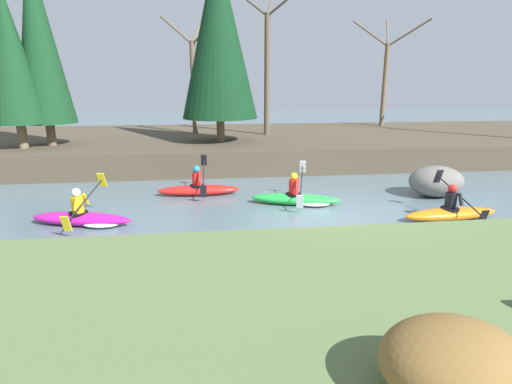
% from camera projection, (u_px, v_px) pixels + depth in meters
% --- Properties ---
extents(ground_plane, '(90.00, 90.00, 0.00)m').
position_uv_depth(ground_plane, '(332.00, 220.00, 10.89)').
color(ground_plane, slate).
extents(riverbank_near, '(44.00, 6.30, 0.73)m').
position_uv_depth(riverbank_near, '(453.00, 327.00, 5.53)').
color(riverbank_near, '#5B7042').
rests_on(riverbank_near, ground).
extents(riverbank_far, '(44.00, 11.07, 1.03)m').
position_uv_depth(riverbank_far, '(270.00, 144.00, 21.14)').
color(riverbank_far, '#4C4233').
rests_on(riverbank_far, ground).
extents(conifer_tree_far_left, '(2.21, 2.21, 6.28)m').
position_uv_depth(conifer_tree_far_left, '(10.00, 55.00, 15.51)').
color(conifer_tree_far_left, '#7A664C').
rests_on(conifer_tree_far_left, riverbank_far).
extents(conifer_tree_left, '(2.28, 2.28, 7.84)m').
position_uv_depth(conifer_tree_left, '(38.00, 37.00, 16.09)').
color(conifer_tree_left, brown).
rests_on(conifer_tree_left, riverbank_far).
extents(conifer_tree_mid_left, '(3.36, 3.36, 8.19)m').
position_uv_depth(conifer_tree_mid_left, '(218.00, 34.00, 17.11)').
color(conifer_tree_mid_left, brown).
rests_on(conifer_tree_mid_left, riverbank_far).
extents(bare_tree_upstream, '(3.42, 3.38, 6.19)m').
position_uv_depth(bare_tree_upstream, '(194.00, 76.00, 20.61)').
color(bare_tree_upstream, brown).
rests_on(bare_tree_upstream, riverbank_far).
extents(bare_tree_mid_upstream, '(4.30, 4.24, 7.86)m').
position_uv_depth(bare_tree_mid_upstream, '(268.00, 60.00, 19.92)').
color(bare_tree_mid_upstream, brown).
rests_on(bare_tree_mid_upstream, riverbank_far).
extents(bare_tree_mid_downstream, '(3.57, 3.53, 6.48)m').
position_uv_depth(bare_tree_mid_downstream, '(385.00, 75.00, 24.27)').
color(bare_tree_mid_downstream, brown).
rests_on(bare_tree_mid_downstream, riverbank_far).
extents(shrub_clump_nearest, '(1.40, 1.16, 0.76)m').
position_uv_depth(shrub_clump_nearest, '(453.00, 362.00, 3.72)').
color(shrub_clump_nearest, brown).
rests_on(shrub_clump_nearest, riverbank_near).
extents(kayaker_lead, '(2.79, 2.07, 1.20)m').
position_uv_depth(kayaker_lead, '(452.00, 212.00, 10.88)').
color(kayaker_lead, orange).
rests_on(kayaker_lead, ground).
extents(kayaker_middle, '(2.77, 2.04, 1.20)m').
position_uv_depth(kayaker_middle, '(299.00, 198.00, 12.25)').
color(kayaker_middle, green).
rests_on(kayaker_middle, ground).
extents(kayaker_trailing, '(2.77, 2.06, 1.20)m').
position_uv_depth(kayaker_trailing, '(199.00, 189.00, 13.30)').
color(kayaker_trailing, red).
rests_on(kayaker_trailing, ground).
extents(kayaker_far_back, '(2.78, 2.05, 1.20)m').
position_uv_depth(kayaker_far_back, '(85.00, 218.00, 10.48)').
color(kayaker_far_back, '#C61999').
rests_on(kayaker_far_back, ground).
extents(boulder_midstream, '(1.78, 1.40, 1.01)m').
position_uv_depth(boulder_midstream, '(436.00, 181.00, 13.12)').
color(boulder_midstream, slate).
rests_on(boulder_midstream, ground).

